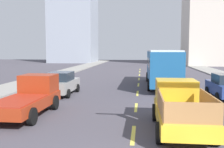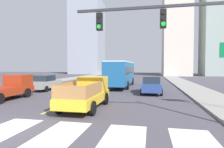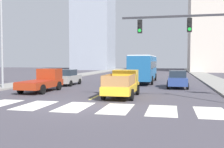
% 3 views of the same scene
% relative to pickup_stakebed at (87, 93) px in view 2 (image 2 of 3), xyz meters
% --- Properties ---
extents(ground_plane, '(160.00, 160.00, 0.00)m').
position_rel_pickup_stakebed_xyz_m(ground_plane, '(-1.93, -5.11, -0.94)').
color(ground_plane, '#47434C').
extents(sidewalk_right, '(3.34, 110.00, 0.15)m').
position_rel_pickup_stakebed_xyz_m(sidewalk_right, '(9.05, 12.89, -0.86)').
color(sidewalk_right, gray).
rests_on(sidewalk_right, ground).
extents(sidewalk_left, '(3.34, 110.00, 0.15)m').
position_rel_pickup_stakebed_xyz_m(sidewalk_left, '(-12.91, 12.89, -0.86)').
color(sidewalk_left, gray).
rests_on(sidewalk_left, ground).
extents(crosswalk_stripe_3, '(1.61, 3.41, 0.01)m').
position_rel_pickup_stakebed_xyz_m(crosswalk_stripe_3, '(-1.93, -5.11, -0.93)').
color(crosswalk_stripe_3, silver).
rests_on(crosswalk_stripe_3, ground).
extents(crosswalk_stripe_4, '(1.61, 3.41, 0.01)m').
position_rel_pickup_stakebed_xyz_m(crosswalk_stripe_4, '(0.59, -5.11, -0.93)').
color(crosswalk_stripe_4, silver).
rests_on(crosswalk_stripe_4, ground).
extents(crosswalk_stripe_5, '(1.61, 3.41, 0.01)m').
position_rel_pickup_stakebed_xyz_m(crosswalk_stripe_5, '(3.11, -5.11, -0.93)').
color(crosswalk_stripe_5, silver).
rests_on(crosswalk_stripe_5, ground).
extents(crosswalk_stripe_6, '(1.61, 3.41, 0.01)m').
position_rel_pickup_stakebed_xyz_m(crosswalk_stripe_6, '(5.62, -5.11, -0.93)').
color(crosswalk_stripe_6, silver).
rests_on(crosswalk_stripe_6, ground).
extents(lane_dash_0, '(0.16, 2.40, 0.01)m').
position_rel_pickup_stakebed_xyz_m(lane_dash_0, '(-1.93, -1.11, -0.93)').
color(lane_dash_0, '#E2D44D').
rests_on(lane_dash_0, ground).
extents(lane_dash_1, '(0.16, 2.40, 0.01)m').
position_rel_pickup_stakebed_xyz_m(lane_dash_1, '(-1.93, 3.89, -0.93)').
color(lane_dash_1, '#E2D44D').
rests_on(lane_dash_1, ground).
extents(lane_dash_2, '(0.16, 2.40, 0.01)m').
position_rel_pickup_stakebed_xyz_m(lane_dash_2, '(-1.93, 8.89, -0.93)').
color(lane_dash_2, '#E2D44D').
rests_on(lane_dash_2, ground).
extents(lane_dash_3, '(0.16, 2.40, 0.01)m').
position_rel_pickup_stakebed_xyz_m(lane_dash_3, '(-1.93, 13.89, -0.93)').
color(lane_dash_3, '#E2D44D').
rests_on(lane_dash_3, ground).
extents(lane_dash_4, '(0.16, 2.40, 0.01)m').
position_rel_pickup_stakebed_xyz_m(lane_dash_4, '(-1.93, 18.89, -0.93)').
color(lane_dash_4, '#E2D44D').
rests_on(lane_dash_4, ground).
extents(lane_dash_5, '(0.16, 2.40, 0.01)m').
position_rel_pickup_stakebed_xyz_m(lane_dash_5, '(-1.93, 23.89, -0.93)').
color(lane_dash_5, '#E2D44D').
rests_on(lane_dash_5, ground).
extents(lane_dash_6, '(0.16, 2.40, 0.01)m').
position_rel_pickup_stakebed_xyz_m(lane_dash_6, '(-1.93, 28.89, -0.93)').
color(lane_dash_6, '#E2D44D').
rests_on(lane_dash_6, ground).
extents(lane_dash_7, '(0.16, 2.40, 0.01)m').
position_rel_pickup_stakebed_xyz_m(lane_dash_7, '(-1.93, 33.89, -0.93)').
color(lane_dash_7, '#E2D44D').
rests_on(lane_dash_7, ground).
extents(pickup_stakebed, '(2.18, 5.20, 1.96)m').
position_rel_pickup_stakebed_xyz_m(pickup_stakebed, '(0.00, 0.00, 0.00)').
color(pickup_stakebed, gold).
rests_on(pickup_stakebed, ground).
extents(pickup_dark, '(2.18, 5.20, 1.96)m').
position_rel_pickup_stakebed_xyz_m(pickup_dark, '(-7.44, 1.76, -0.02)').
color(pickup_dark, '#972D13').
rests_on(pickup_dark, ground).
extents(city_bus, '(2.72, 10.80, 3.32)m').
position_rel_pickup_stakebed_xyz_m(city_bus, '(0.22, 13.10, 1.02)').
color(city_bus, '#1B568D').
rests_on(city_bus, ground).
extents(sedan_near_left, '(2.02, 4.40, 1.72)m').
position_rel_pickup_stakebed_xyz_m(sedan_near_left, '(-7.61, 7.62, -0.08)').
color(sedan_near_left, gray).
rests_on(sedan_near_left, ground).
extents(sedan_far, '(2.02, 4.40, 1.72)m').
position_rel_pickup_stakebed_xyz_m(sedan_far, '(4.16, 7.32, -0.08)').
color(sedan_far, navy).
rests_on(sedan_far, ground).
extents(traffic_signal_gantry, '(7.59, 0.27, 6.00)m').
position_rel_pickup_stakebed_xyz_m(traffic_signal_gantry, '(5.62, -2.85, 3.21)').
color(traffic_signal_gantry, '#2D2D33').
rests_on(traffic_signal_gantry, ground).
extents(block_mid_left, '(9.81, 8.32, 32.49)m').
position_rel_pickup_stakebed_xyz_m(block_mid_left, '(23.90, 49.33, 15.31)').
color(block_mid_left, '#8C9B96').
rests_on(block_mid_left, ground).
extents(block_mid_right, '(11.26, 11.15, 27.36)m').
position_rel_pickup_stakebed_xyz_m(block_mid_right, '(-19.64, 57.45, 12.74)').
color(block_mid_right, '#8D94A2').
rests_on(block_mid_right, ground).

